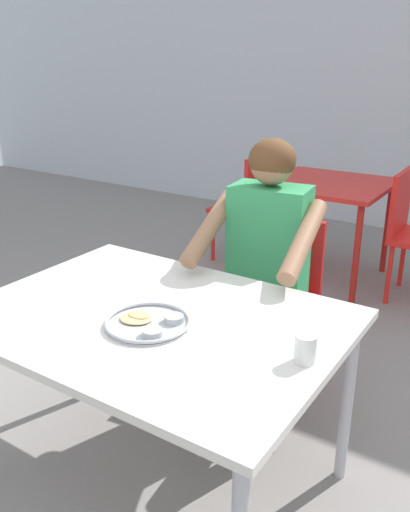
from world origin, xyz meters
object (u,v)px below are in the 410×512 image
at_px(thali_tray, 149,322).
at_px(diner_foreground, 261,257).
at_px(table_foreground, 155,330).
at_px(chair_foreground, 276,291).
at_px(table_background_red, 328,194).
at_px(chair_red_left, 252,203).
at_px(drinking_cup, 306,348).

xyz_separation_m(thali_tray, diner_foreground, (0.04, 0.74, 0.01)).
bearing_deg(diner_foreground, table_foreground, -96.11).
height_order(chair_foreground, table_background_red, chair_foreground).
relative_size(thali_tray, chair_red_left, 0.33).
xyz_separation_m(table_foreground, diner_foreground, (0.07, 0.67, 0.08)).
xyz_separation_m(table_foreground, chair_red_left, (-0.84, 2.27, -0.17)).
relative_size(table_foreground, chair_red_left, 1.48).
distance_m(drinking_cup, diner_foreground, 0.82).
xyz_separation_m(chair_foreground, chair_red_left, (-0.89, 1.39, 0.00)).
height_order(drinking_cup, chair_red_left, chair_red_left).
height_order(table_foreground, table_background_red, table_background_red).
bearing_deg(drinking_cup, chair_foreground, 120.26).
relative_size(table_background_red, chair_red_left, 0.96).
distance_m(table_foreground, chair_foreground, 0.90).
bearing_deg(table_background_red, diner_foreground, -78.80).
xyz_separation_m(thali_tray, drinking_cup, (0.53, 0.08, 0.04)).
distance_m(table_foreground, diner_foreground, 0.67).
height_order(drinking_cup, table_background_red, drinking_cup).
height_order(table_foreground, chair_red_left, chair_red_left).
bearing_deg(drinking_cup, chair_red_left, 121.70).
bearing_deg(chair_foreground, table_background_red, 101.99).
height_order(diner_foreground, table_background_red, diner_foreground).
xyz_separation_m(chair_foreground, diner_foreground, (0.02, -0.21, 0.25)).
bearing_deg(drinking_cup, table_foreground, -179.65).
bearing_deg(chair_foreground, table_foreground, -93.22).
relative_size(table_foreground, diner_foreground, 1.03).
relative_size(chair_foreground, chair_red_left, 0.96).
relative_size(chair_foreground, table_background_red, 1.00).
xyz_separation_m(diner_foreground, chair_red_left, (-0.91, 1.60, -0.25)).
relative_size(table_foreground, table_background_red, 1.55).
bearing_deg(diner_foreground, drinking_cup, -53.51).
relative_size(diner_foreground, table_background_red, 1.49).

